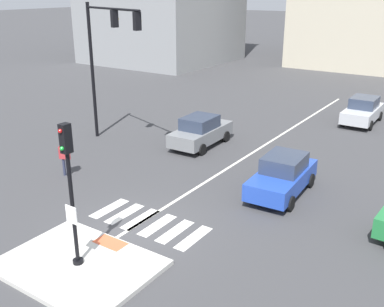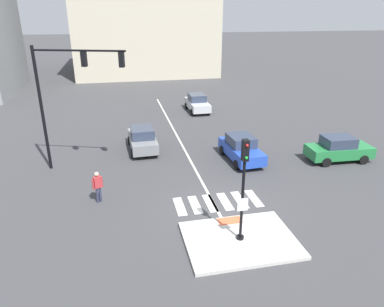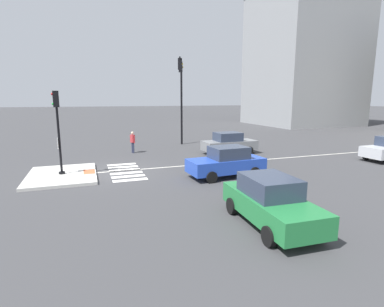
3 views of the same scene
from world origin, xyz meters
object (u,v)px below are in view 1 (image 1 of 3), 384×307
Objects in this scene: pedestrian_at_curb_left at (65,155)px; car_blue_eastbound_mid at (283,175)px; traffic_light_mast at (104,49)px; car_grey_westbound_far at (201,131)px; signal_pole at (70,183)px; car_silver_eastbound_distant at (363,111)px.

car_blue_eastbound_mid is at bearing 22.59° from pedestrian_at_curb_left.
traffic_light_mast is 4.38× the size of pedestrian_at_curb_left.
car_grey_westbound_far is at bearing 67.82° from pedestrian_at_curb_left.
signal_pole is 21.17m from car_silver_eastbound_distant.
signal_pole reaches higher than car_blue_eastbound_mid.
car_silver_eastbound_distant is at bearing 48.42° from traffic_light_mast.
car_grey_westbound_far is (-3.08, 11.59, -2.00)m from signal_pole.
pedestrian_at_curb_left reaches higher than car_silver_eastbound_distant.
traffic_light_mast is 16.21m from car_silver_eastbound_distant.
car_silver_eastbound_distant is at bearing 61.32° from pedestrian_at_curb_left.
traffic_light_mast is at bearing 175.85° from car_blue_eastbound_mid.
traffic_light_mast is 11.28m from car_blue_eastbound_mid.
signal_pole is 1.07× the size of car_silver_eastbound_distant.
traffic_light_mast is (-7.44, 9.16, 2.24)m from signal_pole.
traffic_light_mast reaches higher than signal_pole.
car_silver_eastbound_distant is 0.99× the size of car_grey_westbound_far.
car_silver_eastbound_distant is at bearing 56.96° from car_grey_westbound_far.
pedestrian_at_curb_left is (-2.80, -6.88, 0.17)m from car_grey_westbound_far.
car_grey_westbound_far is (-6.07, 3.18, 0.00)m from car_blue_eastbound_mid.
traffic_light_mast reaches higher than car_grey_westbound_far.
car_grey_westbound_far is 7.43m from pedestrian_at_curb_left.
traffic_light_mast reaches higher than car_silver_eastbound_distant.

